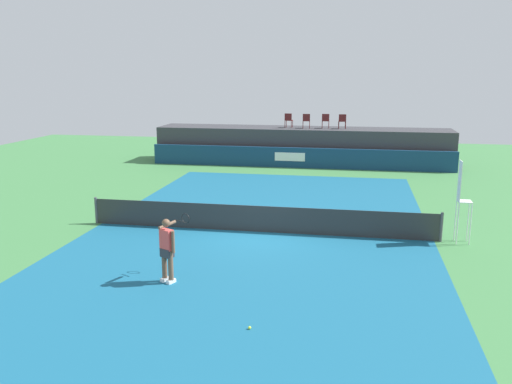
{
  "coord_description": "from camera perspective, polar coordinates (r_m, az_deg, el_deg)",
  "views": [
    {
      "loc": [
        3.28,
        -18.28,
        5.56
      ],
      "look_at": [
        -0.47,
        2.0,
        1.0
      ],
      "focal_mm": 38.1,
      "sensor_mm": 36.0,
      "label": 1
    }
  ],
  "objects": [
    {
      "name": "tennis_player",
      "position": [
        14.79,
        -9.26,
        -5.82
      ],
      "size": [
        0.63,
        1.26,
        1.77
      ],
      "color": "white",
      "rests_on": "court_inner"
    },
    {
      "name": "tennis_ball",
      "position": [
        12.36,
        -0.68,
        -14.06
      ],
      "size": [
        0.07,
        0.07,
        0.07
      ],
      "primitive_type": "sphere",
      "color": "#D8EA33",
      "rests_on": "court_inner"
    },
    {
      "name": "sponsor_wall",
      "position": [
        32.33,
        4.55,
        3.6
      ],
      "size": [
        18.0,
        0.22,
        1.2
      ],
      "color": "navy",
      "rests_on": "ground"
    },
    {
      "name": "spectator_chair_right",
      "position": [
        33.52,
        9.05,
        7.41
      ],
      "size": [
        0.48,
        0.48,
        0.89
      ],
      "color": "#561919",
      "rests_on": "spectator_platform"
    },
    {
      "name": "spectator_platform",
      "position": [
        34.04,
        4.89,
        4.89
      ],
      "size": [
        18.0,
        2.8,
        2.2
      ],
      "primitive_type": "cube",
      "color": "#38383D",
      "rests_on": "ground"
    },
    {
      "name": "umpire_chair",
      "position": [
        19.03,
        20.78,
        -0.41
      ],
      "size": [
        0.45,
        0.45,
        2.76
      ],
      "color": "white",
      "rests_on": "ground"
    },
    {
      "name": "net_post_far",
      "position": [
        19.19,
        18.88,
        -3.51
      ],
      "size": [
        0.1,
        0.1,
        1.0
      ],
      "primitive_type": "cylinder",
      "color": "#4C4C51",
      "rests_on": "ground"
    },
    {
      "name": "ground_plane",
      "position": [
        22.24,
        1.67,
        -2.02
      ],
      "size": [
        48.0,
        48.0,
        0.0
      ],
      "primitive_type": "plane",
      "color": "#3D7A42"
    },
    {
      "name": "spectator_chair_left",
      "position": [
        33.56,
        5.31,
        7.51
      ],
      "size": [
        0.47,
        0.47,
        0.89
      ],
      "color": "#561919",
      "rests_on": "spectator_platform"
    },
    {
      "name": "spectator_chair_center",
      "position": [
        33.67,
        7.32,
        7.48
      ],
      "size": [
        0.46,
        0.46,
        0.89
      ],
      "color": "#561919",
      "rests_on": "spectator_platform"
    },
    {
      "name": "tennis_net",
      "position": [
        19.26,
        0.3,
        -2.84
      ],
      "size": [
        12.4,
        0.02,
        0.95
      ],
      "primitive_type": "cube",
      "color": "#2D2D2D",
      "rests_on": "ground"
    },
    {
      "name": "court_inner",
      "position": [
        19.39,
        0.3,
        -4.19
      ],
      "size": [
        12.0,
        22.0,
        0.0
      ],
      "primitive_type": "cube",
      "color": "#16597A",
      "rests_on": "ground"
    },
    {
      "name": "spectator_chair_far_left",
      "position": [
        33.84,
        3.44,
        7.58
      ],
      "size": [
        0.48,
        0.48,
        0.89
      ],
      "color": "#561919",
      "rests_on": "spectator_platform"
    },
    {
      "name": "net_post_near",
      "position": [
        21.21,
        -16.43,
        -1.86
      ],
      "size": [
        0.1,
        0.1,
        1.0
      ],
      "primitive_type": "cylinder",
      "color": "#4C4C51",
      "rests_on": "ground"
    }
  ]
}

